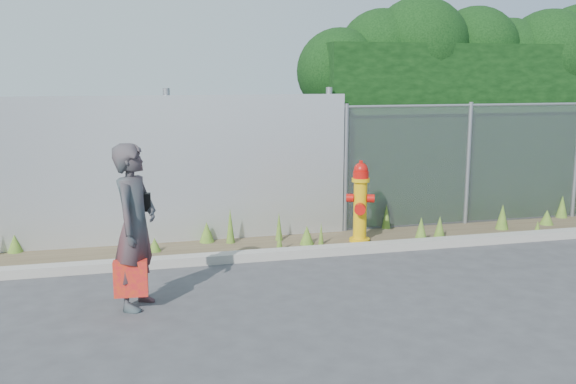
{
  "coord_description": "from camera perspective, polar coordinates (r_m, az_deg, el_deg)",
  "views": [
    {
      "loc": [
        -2.31,
        -6.5,
        2.51
      ],
      "look_at": [
        -0.3,
        1.4,
        1.0
      ],
      "focal_mm": 40.0,
      "sensor_mm": 36.0,
      "label": 1
    }
  ],
  "objects": [
    {
      "name": "hedge",
      "position": [
        12.48,
        18.32,
        8.27
      ],
      "size": [
        7.65,
        1.91,
        3.83
      ],
      "color": "black",
      "rests_on": "ground"
    },
    {
      "name": "weed_strip",
      "position": [
        9.54,
        -0.88,
        -4.04
      ],
      "size": [
        16.0,
        1.3,
        0.53
      ],
      "color": "#4B3E2B",
      "rests_on": "ground"
    },
    {
      "name": "corrugated_fence",
      "position": [
        9.65,
        -19.69,
        1.5
      ],
      "size": [
        8.5,
        0.21,
        2.3
      ],
      "color": "#B9BCC0",
      "rests_on": "ground"
    },
    {
      "name": "fire_hydrant",
      "position": [
        9.61,
        6.45,
        -1.0
      ],
      "size": [
        0.42,
        0.37,
        1.25
      ],
      "rotation": [
        0.0,
        0.0,
        -0.37
      ],
      "color": "#DAA40B",
      "rests_on": "ground"
    },
    {
      "name": "red_tote_bag",
      "position": [
        7.06,
        -13.81,
        -7.46
      ],
      "size": [
        0.35,
        0.13,
        0.46
      ],
      "rotation": [
        0.0,
        0.0,
        -0.08
      ],
      "color": "red"
    },
    {
      "name": "curb",
      "position": [
        8.96,
        1.23,
        -5.38
      ],
      "size": [
        16.0,
        0.22,
        0.12
      ],
      "primitive_type": "cube",
      "color": "gray",
      "rests_on": "ground"
    },
    {
      "name": "chainlink_fence",
      "position": [
        11.64,
        20.19,
        2.55
      ],
      "size": [
        6.5,
        0.07,
        2.05
      ],
      "color": "gray",
      "rests_on": "ground"
    },
    {
      "name": "black_shoulder_bag",
      "position": [
        7.13,
        -13.15,
        -0.91
      ],
      "size": [
        0.26,
        0.11,
        0.19
      ],
      "rotation": [
        0.0,
        0.0,
        -0.07
      ],
      "color": "black"
    },
    {
      "name": "woman",
      "position": [
        7.06,
        -13.43,
        -3.0
      ],
      "size": [
        0.66,
        0.77,
        1.79
      ],
      "primitive_type": "imported",
      "rotation": [
        0.0,
        0.0,
        1.14
      ],
      "color": "#0D5356",
      "rests_on": "ground"
    },
    {
      "name": "ground",
      "position": [
        7.34,
        5.04,
        -9.54
      ],
      "size": [
        80.0,
        80.0,
        0.0
      ],
      "primitive_type": "plane",
      "color": "#3A393C",
      "rests_on": "ground"
    }
  ]
}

